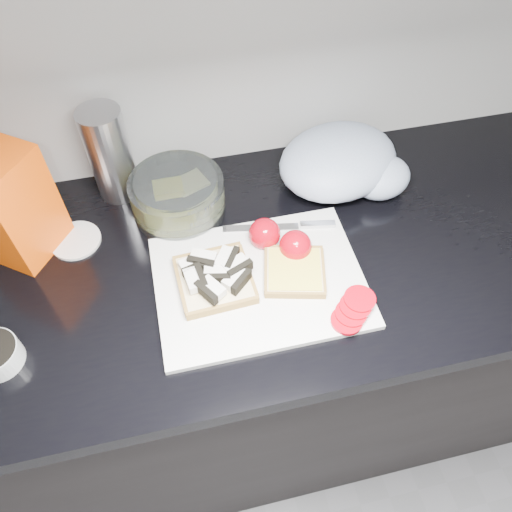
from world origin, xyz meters
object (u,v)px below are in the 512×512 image
Objects in this scene: cutting_board at (259,282)px; glass_bowl at (178,196)px; bread_bag at (4,204)px; steel_canister at (110,155)px.

glass_bowl is at bearing 118.42° from cutting_board.
cutting_board is at bearing -61.58° from glass_bowl.
glass_bowl is 0.33m from bread_bag.
steel_canister is (-0.12, 0.09, 0.07)m from glass_bowl.
bread_bag is 1.08× the size of steel_canister.
glass_bowl is 0.94× the size of steel_canister.
glass_bowl is at bearing 39.30° from bread_bag.
bread_bag is 0.23m from steel_canister.
glass_bowl is 0.87× the size of bread_bag.
bread_bag is at bearing -176.58° from glass_bowl.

